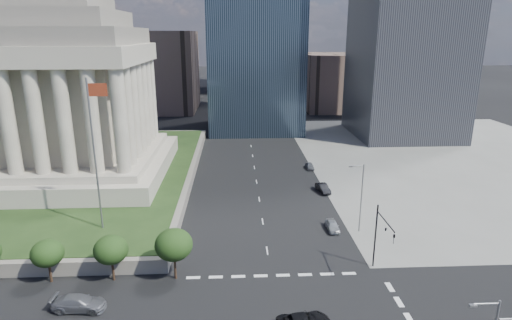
{
  "coord_description": "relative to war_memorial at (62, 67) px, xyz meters",
  "views": [
    {
      "loc": [
        -3.91,
        -29.71,
        27.0
      ],
      "look_at": [
        -1.53,
        18.19,
        12.83
      ],
      "focal_mm": 30.0,
      "sensor_mm": 36.0,
      "label": 1
    }
  ],
  "objects": [
    {
      "name": "ground",
      "position": [
        34.0,
        52.0,
        -21.4
      ],
      "size": [
        500.0,
        500.0,
        0.0
      ],
      "primitive_type": "plane",
      "color": "black",
      "rests_on": "ground"
    },
    {
      "name": "plaza_lawn",
      "position": [
        -11.0,
        2.0,
        -19.55
      ],
      "size": [
        64.0,
        68.0,
        0.1
      ],
      "primitive_type": "cube",
      "color": "#1D3214",
      "rests_on": "plaza_terrace"
    },
    {
      "name": "flagpole",
      "position": [
        12.17,
        -24.0,
        -8.29
      ],
      "size": [
        2.52,
        0.24,
        20.0
      ],
      "color": "slate",
      "rests_on": "plaza_lawn"
    },
    {
      "name": "building_filler_nw",
      "position": [
        4.0,
        82.0,
        -7.4
      ],
      "size": [
        24.0,
        30.0,
        28.0
      ],
      "primitive_type": "cube",
      "color": "brown",
      "rests_on": "ground"
    },
    {
      "name": "building_filler_ne",
      "position": [
        66.0,
        82.0,
        -11.4
      ],
      "size": [
        20.0,
        30.0,
        20.0
      ],
      "primitive_type": "cube",
      "color": "brown",
      "rests_on": "ground"
    },
    {
      "name": "war_memorial",
      "position": [
        0.0,
        0.0,
        0.0
      ],
      "size": [
        34.0,
        34.0,
        39.0
      ],
      "primitive_type": null,
      "color": "gray",
      "rests_on": "plaza_lawn"
    },
    {
      "name": "street_lamp_north",
      "position": [
        47.33,
        -23.0,
        -15.74
      ],
      "size": [
        2.13,
        0.22,
        10.0
      ],
      "color": "slate",
      "rests_on": "ground"
    },
    {
      "name": "midrise_glass",
      "position": [
        36.0,
        47.0,
        8.6
      ],
      "size": [
        26.0,
        26.0,
        60.0
      ],
      "primitive_type": "cube",
      "color": "black",
      "rests_on": "ground"
    },
    {
      "name": "traffic_signal_ne",
      "position": [
        46.5,
        -34.3,
        -16.15
      ],
      "size": [
        0.3,
        5.74,
        8.0
      ],
      "color": "black",
      "rests_on": "ground"
    },
    {
      "name": "parked_sedan_near",
      "position": [
        43.81,
        -22.39,
        -20.72
      ],
      "size": [
        3.98,
        1.62,
        1.35
      ],
      "primitive_type": "imported",
      "rotation": [
        0.0,
        0.0,
        0.01
      ],
      "color": "#9DA1A6",
      "rests_on": "ground"
    },
    {
      "name": "suv_grey",
      "position": [
        14.01,
        -39.42,
        -20.62
      ],
      "size": [
        2.56,
        5.54,
        1.57
      ],
      "primitive_type": "imported",
      "rotation": [
        0.0,
        0.0,
        1.5
      ],
      "color": "#585960",
      "rests_on": "ground"
    },
    {
      "name": "parked_sedan_far",
      "position": [
        45.5,
        6.48,
        -20.77
      ],
      "size": [
        1.49,
        3.7,
        1.26
      ],
      "primitive_type": "imported",
      "rotation": [
        0.0,
        0.0,
        -0.0
      ],
      "color": "slate",
      "rests_on": "ground"
    },
    {
      "name": "plaza_terrace",
      "position": [
        -11.0,
        2.0,
        -20.5
      ],
      "size": [
        66.0,
        70.0,
        1.8
      ],
      "primitive_type": "cube",
      "color": "#6C675C",
      "rests_on": "ground"
    },
    {
      "name": "parked_sedan_mid",
      "position": [
        45.5,
        -7.11,
        -20.68
      ],
      "size": [
        4.59,
        2.25,
        1.45
      ],
      "primitive_type": "imported",
      "rotation": [
        0.0,
        0.0,
        0.17
      ],
      "color": "black",
      "rests_on": "ground"
    },
    {
      "name": "sidewalk_ne",
      "position": [
        80.0,
        12.0,
        -21.38
      ],
      "size": [
        68.0,
        90.0,
        0.03
      ],
      "primitive_type": "cube",
      "color": "slate",
      "rests_on": "ground"
    }
  ]
}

